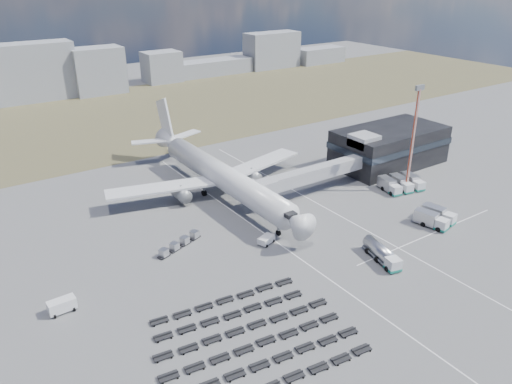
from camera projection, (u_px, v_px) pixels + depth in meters
ground at (307, 254)px, 93.28m from camera, size 420.00×420.00×0.00m
grass_strip at (109, 119)px, 176.17m from camera, size 420.00×90.00×0.01m
lane_markings at (335, 234)px, 100.53m from camera, size 47.12×110.00×0.01m
terminal at (389, 146)px, 133.57m from camera, size 30.40×16.40×11.00m
jet_bridge at (305, 176)px, 114.70m from camera, size 30.30×3.80×7.05m
airliner at (219, 174)px, 115.49m from camera, size 51.59×64.53×17.62m
fuel_tanker at (382, 253)px, 90.72m from camera, size 4.55×9.77×3.06m
pushback_tug at (266, 240)px, 96.65m from camera, size 3.87×2.99×1.53m
utility_van at (62, 306)px, 77.38m from camera, size 4.27×2.05×2.25m
catering_truck at (257, 190)px, 116.78m from camera, size 3.07×6.29×2.79m
service_trucks_near at (435, 217)px, 103.85m from camera, size 7.23×8.12×2.84m
service_trucks_far at (401, 183)px, 119.93m from camera, size 10.30×8.54×2.78m
uld_row at (180, 243)px, 95.24m from camera, size 10.56×5.09×1.49m
baggage_dollies at (250, 338)px, 71.89m from camera, size 30.56×23.56×0.66m
floodlight_mast at (413, 140)px, 114.47m from camera, size 2.39×1.96×25.43m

